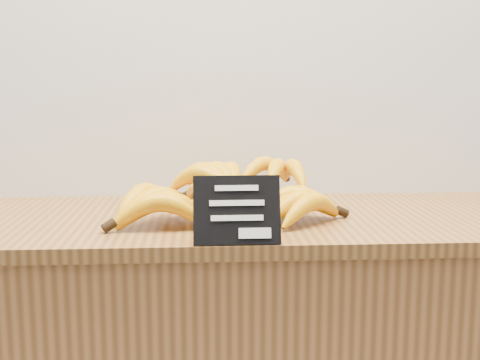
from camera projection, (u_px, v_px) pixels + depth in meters
name	position (u px, v px, depth m)	size (l,w,h in m)	color
counter_top	(239.00, 221.00, 1.39)	(1.46, 0.54, 0.03)	brown
chalkboard_sign	(237.00, 210.00, 1.14)	(0.17, 0.01, 0.13)	black
banana_pile	(231.00, 194.00, 1.36)	(0.53, 0.40, 0.12)	#E9AB09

